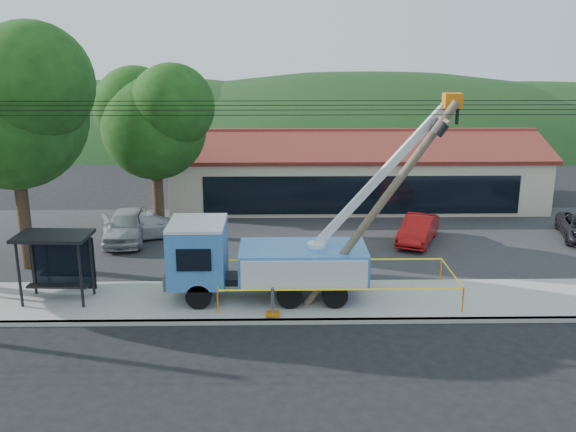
% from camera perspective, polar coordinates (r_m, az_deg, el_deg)
% --- Properties ---
extents(ground, '(120.00, 120.00, 0.00)m').
position_cam_1_polar(ground, '(21.86, 1.33, -11.84)').
color(ground, black).
rests_on(ground, ground).
extents(curb, '(60.00, 0.25, 0.15)m').
position_cam_1_polar(curb, '(23.71, 1.12, -9.35)').
color(curb, '#A29E97').
rests_on(curb, ground).
extents(sidewalk, '(60.00, 4.00, 0.15)m').
position_cam_1_polar(sidewalk, '(25.44, 0.96, -7.55)').
color(sidewalk, '#A29E97').
rests_on(sidewalk, ground).
extents(parking_lot, '(60.00, 12.00, 0.10)m').
position_cam_1_polar(parking_lot, '(32.96, 0.49, -2.13)').
color(parking_lot, '#28282B').
rests_on(parking_lot, ground).
extents(strip_mall, '(22.50, 8.53, 4.67)m').
position_cam_1_polar(strip_mall, '(40.50, 5.88, 3.82)').
color(strip_mall, beige).
rests_on(strip_mall, ground).
extents(tree_west_near, '(7.56, 6.72, 10.80)m').
position_cam_1_polar(tree_west_near, '(29.68, -23.43, 9.40)').
color(tree_west_near, '#332316').
rests_on(tree_west_near, ground).
extents(tree_lot, '(6.30, 5.60, 8.94)m').
position_cam_1_polar(tree_lot, '(33.19, -11.84, 8.57)').
color(tree_lot, '#332316').
rests_on(tree_lot, ground).
extents(hill_west, '(78.40, 56.00, 28.00)m').
position_cam_1_polar(hill_west, '(76.39, -11.80, 7.66)').
color(hill_west, black).
rests_on(hill_west, ground).
extents(hill_center, '(89.60, 64.00, 32.00)m').
position_cam_1_polar(hill_center, '(75.85, 7.27, 7.80)').
color(hill_center, black).
rests_on(hill_center, ground).
extents(hill_east, '(72.80, 52.00, 26.00)m').
position_cam_1_polar(hill_east, '(81.16, 21.51, 7.36)').
color(hill_east, black).
rests_on(hill_east, ground).
extents(utility_truck, '(11.03, 4.14, 7.96)m').
position_cam_1_polar(utility_truck, '(25.11, -2.34, -3.70)').
color(utility_truck, black).
rests_on(utility_truck, ground).
extents(leaning_pole, '(5.55, 1.70, 7.88)m').
position_cam_1_polar(leaning_pole, '(23.94, 8.71, 1.71)').
color(leaning_pole, brown).
rests_on(leaning_pole, ground).
extents(bus_shelter, '(2.86, 1.84, 2.69)m').
position_cam_1_polar(bus_shelter, '(26.35, -19.90, -2.93)').
color(bus_shelter, black).
rests_on(bus_shelter, ground).
extents(caution_tape, '(9.20, 3.39, 0.98)m').
position_cam_1_polar(caution_tape, '(25.56, 4.36, -5.57)').
color(caution_tape, orange).
rests_on(caution_tape, ground).
extents(car_silver, '(2.21, 4.86, 1.62)m').
position_cam_1_polar(car_silver, '(33.67, -14.05, -2.31)').
color(car_silver, '#A4A8AB').
rests_on(car_silver, ground).
extents(car_red, '(2.90, 4.29, 1.34)m').
position_cam_1_polar(car_red, '(33.09, 11.40, -2.46)').
color(car_red, '#AA1111').
rests_on(car_red, ground).
extents(car_white, '(4.90, 3.33, 1.32)m').
position_cam_1_polar(car_white, '(34.01, -12.19, -2.01)').
color(car_white, silver).
rests_on(car_white, ground).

